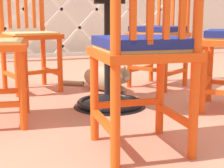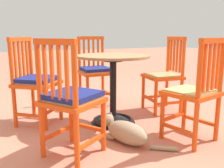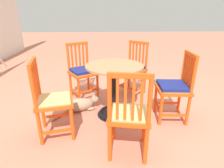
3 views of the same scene
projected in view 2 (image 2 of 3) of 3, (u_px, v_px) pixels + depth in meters
The scene contains 8 objects.
ground_plane at pixel (97, 121), 2.74m from camera, with size 24.00×24.00×0.00m, color #C6755B.
cafe_table at pixel (113, 97), 2.63m from camera, with size 0.76×0.76×0.73m.
orange_chair_facing_out at pixel (95, 71), 3.33m from camera, with size 0.43×0.43×0.91m.
orange_chair_tucked_in at pixel (36, 82), 2.58m from camera, with size 0.56×0.56×0.91m.
orange_chair_by_planter at pixel (71, 100), 1.88m from camera, with size 0.55×0.55×0.91m.
orange_chair_near_fence at pixel (194, 94), 2.15m from camera, with size 0.47×0.47×0.91m.
orange_chair_at_corner at pixel (164, 76), 3.02m from camera, with size 0.46×0.46×0.91m.
tabby_cat at pixel (124, 131), 2.19m from camera, with size 0.45×0.66×0.23m.
Camera 2 is at (1.05, 2.39, 0.94)m, focal length 39.67 mm.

